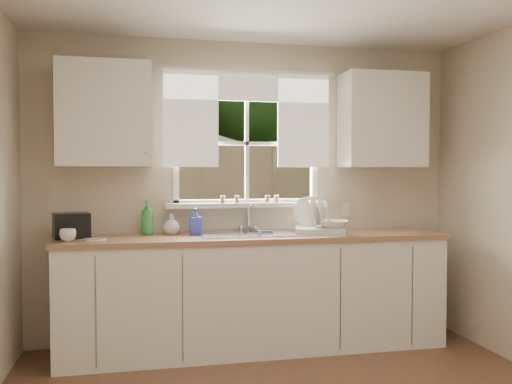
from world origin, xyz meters
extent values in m
cube|color=beige|center=(0.00, 2.00, 0.57)|extent=(3.60, 0.02, 1.15)
cube|color=beige|center=(0.00, 2.00, 2.33)|extent=(3.60, 0.02, 0.35)
cube|color=beige|center=(-1.20, 2.00, 1.65)|extent=(1.20, 0.02, 1.00)
cube|color=beige|center=(1.20, 2.00, 1.65)|extent=(1.20, 0.02, 1.00)
cube|color=white|center=(0.00, 2.02, 1.15)|extent=(1.30, 0.06, 0.05)
cube|color=white|center=(0.00, 2.02, 2.15)|extent=(1.30, 0.06, 0.05)
cube|color=white|center=(-0.60, 2.02, 1.65)|extent=(0.05, 0.06, 1.05)
cube|color=white|center=(0.60, 2.02, 1.65)|extent=(0.05, 0.06, 1.05)
cube|color=white|center=(0.00, 2.02, 1.65)|extent=(0.03, 0.04, 1.00)
cube|color=white|center=(0.00, 2.02, 1.65)|extent=(1.20, 0.04, 0.03)
cube|color=white|center=(0.00, 1.96, 1.13)|extent=(1.38, 0.14, 0.04)
cylinder|color=white|center=(0.00, 1.94, 2.25)|extent=(1.50, 0.02, 0.02)
cube|color=white|center=(-0.48, 1.95, 1.85)|extent=(0.45, 0.02, 0.80)
cube|color=white|center=(0.48, 1.95, 1.85)|extent=(0.45, 0.02, 0.80)
cube|color=white|center=(0.00, 1.95, 2.10)|extent=(1.40, 0.02, 0.20)
cube|color=white|center=(0.00, 1.68, 0.43)|extent=(3.00, 0.62, 0.87)
cube|color=#9D6E4E|center=(0.00, 1.68, 0.89)|extent=(3.04, 0.65, 0.04)
cube|color=white|center=(-1.15, 1.82, 1.85)|extent=(0.70, 0.33, 0.80)
cube|color=white|center=(1.15, 1.82, 1.85)|extent=(0.70, 0.33, 0.80)
cube|color=beige|center=(0.88, 1.99, 1.08)|extent=(0.08, 0.01, 0.12)
cylinder|color=brown|center=(-0.22, 1.94, 1.18)|extent=(0.04, 0.04, 0.06)
cylinder|color=brown|center=(0.16, 1.94, 1.18)|extent=(0.04, 0.04, 0.06)
cylinder|color=brown|center=(-0.10, 1.94, 1.18)|extent=(0.04, 0.04, 0.06)
cylinder|color=brown|center=(0.24, 1.94, 1.18)|extent=(0.04, 0.04, 0.06)
cube|color=#335421|center=(0.00, 7.00, -0.02)|extent=(20.00, 10.00, 0.02)
cube|color=#8B6B4C|center=(0.00, 5.00, 0.90)|extent=(8.00, 0.10, 1.80)
cube|color=maroon|center=(-1.20, 8.50, 1.10)|extent=(3.00, 3.00, 2.20)
cube|color=black|center=(-1.20, 8.50, 2.35)|extent=(3.20, 3.20, 0.30)
cylinder|color=#423021|center=(1.40, 8.00, 1.60)|extent=(0.36, 0.36, 3.20)
sphere|color=#214716|center=(1.40, 8.00, 4.00)|extent=(4.00, 4.00, 4.00)
sphere|color=#214716|center=(0.30, 9.50, 4.50)|extent=(3.20, 3.20, 3.20)
cube|color=#B7B7BC|center=(0.00, 1.71, 0.83)|extent=(0.84, 0.46, 0.18)
cube|color=#B7B7BC|center=(0.00, 1.71, 0.92)|extent=(0.88, 0.50, 0.01)
cube|color=#B7B7BC|center=(0.00, 1.71, 0.89)|extent=(0.02, 0.41, 0.14)
cylinder|color=silver|center=(0.00, 1.96, 1.02)|extent=(0.03, 0.03, 0.22)
cylinder|color=silver|center=(0.00, 1.88, 1.13)|extent=(0.02, 0.18, 0.02)
sphere|color=silver|center=(-0.06, 1.96, 0.94)|extent=(0.05, 0.05, 0.05)
sphere|color=silver|center=(0.06, 1.96, 0.94)|extent=(0.05, 0.05, 0.05)
cube|color=silver|center=(0.52, 1.63, 0.94)|extent=(0.45, 0.38, 0.05)
cylinder|color=white|center=(0.47, 1.75, 1.08)|extent=(0.27, 0.15, 0.25)
cylinder|color=white|center=(0.47, 1.65, 1.07)|extent=(0.13, 0.23, 0.22)
cylinder|color=white|center=(0.52, 1.63, 1.07)|extent=(0.13, 0.23, 0.22)
cylinder|color=white|center=(0.58, 1.62, 1.07)|extent=(0.13, 0.23, 0.22)
imported|color=white|center=(0.63, 1.60, 0.99)|extent=(0.31, 0.31, 0.06)
imported|color=green|center=(-0.84, 1.86, 1.05)|extent=(0.14, 0.14, 0.27)
imported|color=blue|center=(-0.46, 1.80, 1.02)|extent=(0.10, 0.10, 0.21)
imported|color=beige|center=(-0.65, 1.83, 0.99)|extent=(0.14, 0.14, 0.16)
cylinder|color=silver|center=(-1.22, 1.58, 0.92)|extent=(0.16, 0.16, 0.01)
imported|color=white|center=(-1.40, 1.55, 0.96)|extent=(0.14, 0.14, 0.09)
cube|color=black|center=(-1.40, 1.77, 1.00)|extent=(0.30, 0.27, 0.19)
camera|label=1|loc=(-0.90, -2.50, 1.40)|focal=38.00mm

